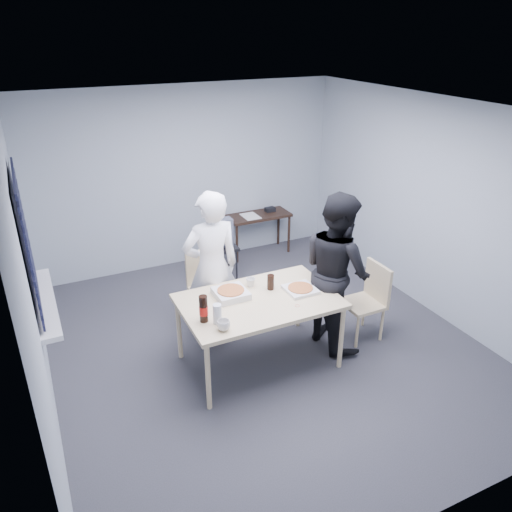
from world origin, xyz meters
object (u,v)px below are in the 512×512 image
person_white (212,268)px  mug_a (224,325)px  chair_far (206,282)px  stool (223,253)px  backpack (222,233)px  mug_b (251,282)px  dining_table (259,304)px  chair_right (369,296)px  side_table (259,219)px  person_black (337,271)px  soda_bottle (204,309)px

person_white → mug_a: (-0.28, -1.02, -0.06)m
chair_far → person_white: size_ratio=0.50×
stool → backpack: size_ratio=1.32×
mug_a → mug_b: bearing=48.5°
person_white → stool: size_ratio=3.39×
chair_far → person_white: 0.54m
backpack → mug_b: size_ratio=3.97×
stool → mug_a: (-0.91, -2.30, 0.41)m
dining_table → chair_right: chair_right is taller
side_table → chair_far: bearing=-133.5°
mug_a → chair_far: bearing=76.4°
mug_a → mug_b: size_ratio=1.23×
dining_table → person_black: 0.96m
dining_table → person_white: size_ratio=0.90×
person_white → side_table: size_ratio=1.82×
chair_right → mug_b: (-1.32, 0.36, 0.31)m
chair_right → person_white: (-1.62, 0.73, 0.37)m
chair_far → stool: (0.56, 0.88, -0.10)m
side_table → mug_a: (-1.76, -2.90, 0.25)m
person_white → side_table: 2.41m
soda_bottle → dining_table: bearing=12.5°
mug_b → dining_table: bearing=-98.5°
person_white → mug_b: 0.48m
person_black → chair_far: bearing=47.8°
chair_right → person_white: 1.81m
person_white → dining_table: bearing=111.2°
stool → backpack: 0.30m
person_white → backpack: (0.63, 1.26, -0.17)m
person_white → side_table: bearing=-128.2°
soda_bottle → person_black: bearing=6.0°
mug_b → stool: bearing=78.7°
mug_a → soda_bottle: bearing=117.4°
chair_far → mug_b: 0.86m
side_table → dining_table: bearing=-115.7°
side_table → mug_b: mug_b is taller
chair_far → backpack: backpack is taller
dining_table → stool: bearing=79.1°
mug_b → chair_right: bearing=-15.1°
dining_table → soda_bottle: size_ratio=5.90×
stool → soda_bottle: 2.37m
side_table → backpack: bearing=-144.0°
chair_right → stool: size_ratio=1.71×
person_black → mug_a: (-1.48, -0.38, -0.06)m
stool → backpack: (0.00, -0.01, 0.30)m
dining_table → mug_a: size_ratio=12.92×
stool → dining_table: bearing=-100.9°
chair_far → mug_a: size_ratio=7.24×
stool → soda_bottle: bearing=-116.0°
chair_right → mug_b: bearing=164.9°
chair_far → mug_b: size_ratio=8.90×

